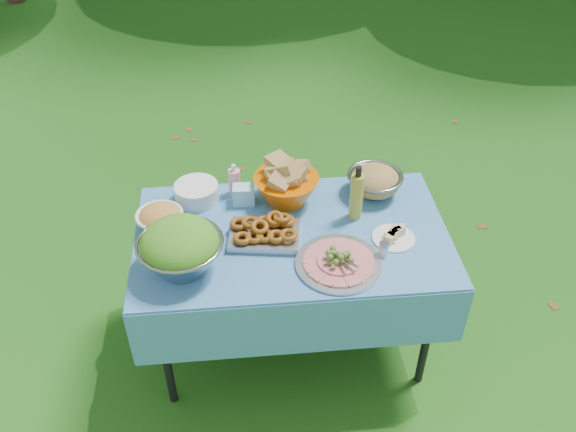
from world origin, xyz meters
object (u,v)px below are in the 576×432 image
object	(u,v)px
salad_bowl	(180,248)
charcuterie_platter	(339,257)
pasta_bowl_steel	(375,181)
oil_bottle	(357,192)
picnic_table	(292,291)
plate_stack	(197,192)
bread_bowl	(286,183)

from	to	relation	value
salad_bowl	charcuterie_platter	distance (m)	0.69
pasta_bowl_steel	charcuterie_platter	distance (m)	0.57
salad_bowl	charcuterie_platter	world-z (taller)	salad_bowl
salad_bowl	oil_bottle	size ratio (longest dim) A/B	1.28
picnic_table	salad_bowl	distance (m)	0.73
salad_bowl	plate_stack	xyz separation A→B (m)	(0.05, 0.49, -0.08)
salad_bowl	plate_stack	bearing A→B (deg)	84.01
pasta_bowl_steel	oil_bottle	distance (m)	0.24
oil_bottle	charcuterie_platter	bearing A→B (deg)	-111.96
picnic_table	plate_stack	bearing A→B (deg)	145.57
bread_bowl	salad_bowl	bearing A→B (deg)	-138.09
plate_stack	bread_bowl	size ratio (longest dim) A/B	0.68
oil_bottle	picnic_table	bearing A→B (deg)	-162.53
pasta_bowl_steel	bread_bowl	bearing A→B (deg)	-176.87
picnic_table	charcuterie_platter	bearing A→B (deg)	-51.16
charcuterie_platter	plate_stack	bearing A→B (deg)	139.73
charcuterie_platter	oil_bottle	bearing A→B (deg)	68.04
bread_bowl	charcuterie_platter	distance (m)	0.52
picnic_table	bread_bowl	distance (m)	0.55
pasta_bowl_steel	oil_bottle	xyz separation A→B (m)	(-0.13, -0.18, 0.07)
salad_bowl	charcuterie_platter	bearing A→B (deg)	-3.50
picnic_table	pasta_bowl_steel	distance (m)	0.70
plate_stack	bread_bowl	xyz separation A→B (m)	(0.44, -0.05, 0.06)
salad_bowl	pasta_bowl_steel	distance (m)	1.05
pasta_bowl_steel	oil_bottle	bearing A→B (deg)	-125.41
picnic_table	pasta_bowl_steel	world-z (taller)	pasta_bowl_steel
bread_bowl	oil_bottle	size ratio (longest dim) A/B	1.11
picnic_table	charcuterie_platter	size ratio (longest dim) A/B	3.79
plate_stack	pasta_bowl_steel	size ratio (longest dim) A/B	0.80
picnic_table	plate_stack	size ratio (longest dim) A/B	6.67
salad_bowl	pasta_bowl_steel	size ratio (longest dim) A/B	1.35
plate_stack	pasta_bowl_steel	world-z (taller)	pasta_bowl_steel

